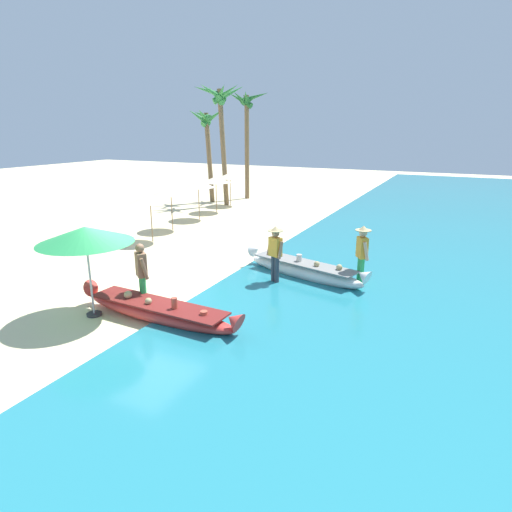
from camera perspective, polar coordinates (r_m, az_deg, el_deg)
The scene contains 15 objects.
ground_plane at distance 11.88m, azimuth -14.85°, elevation -5.80°, with size 80.00×80.00×0.00m, color beige.
boat_red_foreground at distance 10.55m, azimuth -12.76°, elevation -7.07°, with size 4.62×0.95×0.73m.
boat_white_midground at distance 13.10m, azimuth 6.34°, elevation -1.84°, with size 4.26×1.72×0.81m.
person_vendor_hatted at distance 12.37m, azimuth 2.55°, elevation 0.63°, with size 0.58×0.44×1.75m.
person_tourist_customer at distance 11.09m, azimuth -14.81°, elevation -2.10°, with size 0.56×0.49×1.70m.
person_vendor_assistant at distance 12.51m, azimuth 13.77°, elevation 0.50°, with size 0.48×0.56×1.81m.
patio_umbrella_large at distance 10.77m, azimuth -21.56°, elevation 2.55°, with size 2.20×2.20×2.22m.
parasol_row_0 at distance 17.61m, azimuth -13.79°, elevation 7.39°, with size 1.60×1.60×1.91m.
parasol_row_1 at distance 19.53m, azimuth -11.16°, elevation 8.41°, with size 1.60×1.60×1.91m.
parasol_row_2 at distance 21.71m, azimuth -7.62°, elevation 9.36°, with size 1.60×1.60×1.91m.
parasol_row_3 at distance 23.58m, azimuth -5.31°, elevation 9.99°, with size 1.60×1.60×1.91m.
parasol_row_4 at distance 25.54m, azimuth -3.43°, elevation 10.53°, with size 1.60×1.60×1.91m.
palm_tree_tall_inland at distance 27.01m, azimuth -6.50°, elevation 16.35°, with size 2.60×2.56×5.56m.
palm_tree_leaning_seaward at distance 28.11m, azimuth -1.22°, elevation 18.34°, with size 2.83×2.36×6.64m.
palm_tree_mid_cluster at distance 25.79m, azimuth -4.73°, elevation 18.97°, with size 2.72×2.64×6.82m.
Camera 1 is at (7.34, -8.23, 4.39)m, focal length 30.38 mm.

